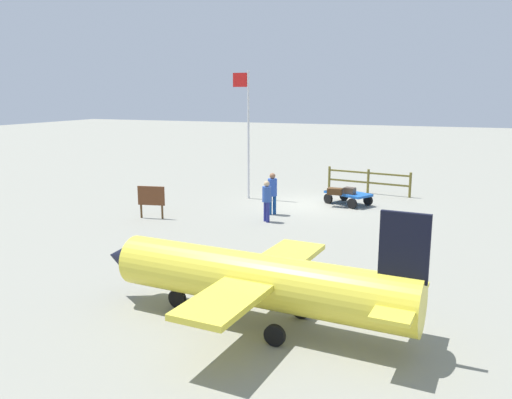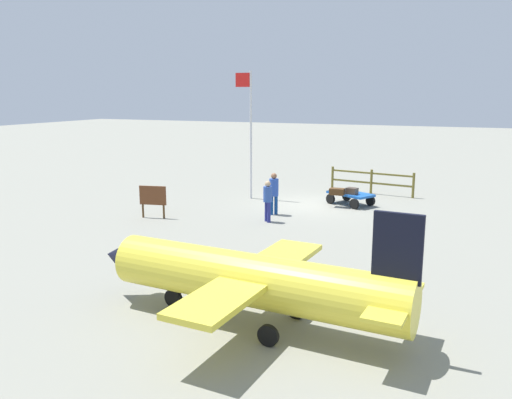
{
  "view_description": "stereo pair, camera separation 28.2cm",
  "coord_description": "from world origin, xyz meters",
  "px_view_note": "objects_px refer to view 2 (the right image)",
  "views": [
    {
      "loc": [
        -6.2,
        21.83,
        4.85
      ],
      "look_at": [
        0.12,
        6.0,
        1.36
      ],
      "focal_mm": 36.58,
      "sensor_mm": 36.0,
      "label": 1
    },
    {
      "loc": [
        -6.46,
        21.72,
        4.85
      ],
      "look_at": [
        0.12,
        6.0,
        1.36
      ],
      "focal_mm": 36.58,
      "sensor_mm": 36.0,
      "label": 2
    }
  ],
  "objects_px": {
    "airplane_near": "(244,278)",
    "luggage_cart": "(350,196)",
    "worker_trailing": "(268,198)",
    "worker_lead": "(274,190)",
    "suitcase_olive": "(352,191)",
    "flagpole": "(249,126)",
    "suitcase_navy": "(337,192)",
    "signboard": "(153,197)"
  },
  "relations": [
    {
      "from": "suitcase_olive",
      "to": "worker_trailing",
      "type": "bearing_deg",
      "value": 59.37
    },
    {
      "from": "luggage_cart",
      "to": "airplane_near",
      "type": "distance_m",
      "value": 12.91
    },
    {
      "from": "suitcase_navy",
      "to": "flagpole",
      "type": "bearing_deg",
      "value": -4.29
    },
    {
      "from": "luggage_cart",
      "to": "suitcase_navy",
      "type": "bearing_deg",
      "value": 59.75
    },
    {
      "from": "airplane_near",
      "to": "luggage_cart",
      "type": "bearing_deg",
      "value": -87.28
    },
    {
      "from": "suitcase_olive",
      "to": "worker_trailing",
      "type": "xyz_separation_m",
      "value": [
        2.36,
        3.99,
        0.24
      ]
    },
    {
      "from": "luggage_cart",
      "to": "worker_trailing",
      "type": "xyz_separation_m",
      "value": [
        2.21,
        4.33,
        0.52
      ]
    },
    {
      "from": "suitcase_navy",
      "to": "worker_trailing",
      "type": "height_order",
      "value": "worker_trailing"
    },
    {
      "from": "luggage_cart",
      "to": "flagpole",
      "type": "bearing_deg",
      "value": 4.81
    },
    {
      "from": "suitcase_navy",
      "to": "flagpole",
      "type": "xyz_separation_m",
      "value": [
        4.26,
        -0.32,
        2.71
      ]
    },
    {
      "from": "worker_lead",
      "to": "airplane_near",
      "type": "distance_m",
      "value": 10.24
    },
    {
      "from": "worker_lead",
      "to": "airplane_near",
      "type": "relative_size",
      "value": 0.23
    },
    {
      "from": "airplane_near",
      "to": "suitcase_olive",
      "type": "bearing_deg",
      "value": -87.89
    },
    {
      "from": "airplane_near",
      "to": "worker_trailing",
      "type": "bearing_deg",
      "value": -71.73
    },
    {
      "from": "worker_lead",
      "to": "flagpole",
      "type": "height_order",
      "value": "flagpole"
    },
    {
      "from": "flagpole",
      "to": "luggage_cart",
      "type": "bearing_deg",
      "value": -175.19
    },
    {
      "from": "airplane_near",
      "to": "signboard",
      "type": "relative_size",
      "value": 5.78
    },
    {
      "from": "luggage_cart",
      "to": "worker_lead",
      "type": "relative_size",
      "value": 1.3
    },
    {
      "from": "worker_lead",
      "to": "airplane_near",
      "type": "height_order",
      "value": "airplane_near"
    },
    {
      "from": "luggage_cart",
      "to": "suitcase_navy",
      "type": "relative_size",
      "value": 3.56
    },
    {
      "from": "suitcase_navy",
      "to": "signboard",
      "type": "relative_size",
      "value": 0.49
    },
    {
      "from": "luggage_cart",
      "to": "airplane_near",
      "type": "bearing_deg",
      "value": 92.72
    },
    {
      "from": "airplane_near",
      "to": "flagpole",
      "type": "bearing_deg",
      "value": -67.08
    },
    {
      "from": "worker_trailing",
      "to": "luggage_cart",
      "type": "bearing_deg",
      "value": -117.03
    },
    {
      "from": "suitcase_olive",
      "to": "worker_trailing",
      "type": "distance_m",
      "value": 4.64
    },
    {
      "from": "worker_lead",
      "to": "worker_trailing",
      "type": "bearing_deg",
      "value": 100.0
    },
    {
      "from": "signboard",
      "to": "airplane_near",
      "type": "bearing_deg",
      "value": 134.31
    },
    {
      "from": "luggage_cart",
      "to": "worker_trailing",
      "type": "bearing_deg",
      "value": 62.97
    },
    {
      "from": "signboard",
      "to": "suitcase_navy",
      "type": "bearing_deg",
      "value": -142.44
    },
    {
      "from": "worker_lead",
      "to": "suitcase_olive",
      "type": "bearing_deg",
      "value": -133.05
    },
    {
      "from": "signboard",
      "to": "flagpole",
      "type": "bearing_deg",
      "value": -110.93
    },
    {
      "from": "luggage_cart",
      "to": "worker_trailing",
      "type": "relative_size",
      "value": 1.4
    },
    {
      "from": "suitcase_olive",
      "to": "worker_lead",
      "type": "height_order",
      "value": "worker_lead"
    },
    {
      "from": "flagpole",
      "to": "signboard",
      "type": "relative_size",
      "value": 4.56
    },
    {
      "from": "suitcase_olive",
      "to": "luggage_cart",
      "type": "bearing_deg",
      "value": -66.25
    },
    {
      "from": "worker_trailing",
      "to": "signboard",
      "type": "relative_size",
      "value": 1.24
    },
    {
      "from": "worker_trailing",
      "to": "signboard",
      "type": "bearing_deg",
      "value": 14.6
    },
    {
      "from": "worker_lead",
      "to": "worker_trailing",
      "type": "xyz_separation_m",
      "value": [
        -0.22,
        1.23,
        -0.08
      ]
    },
    {
      "from": "worker_trailing",
      "to": "signboard",
      "type": "distance_m",
      "value": 4.55
    },
    {
      "from": "suitcase_navy",
      "to": "flagpole",
      "type": "relative_size",
      "value": 0.11
    },
    {
      "from": "suitcase_olive",
      "to": "flagpole",
      "type": "distance_m",
      "value": 5.53
    },
    {
      "from": "luggage_cart",
      "to": "worker_lead",
      "type": "height_order",
      "value": "worker_lead"
    }
  ]
}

